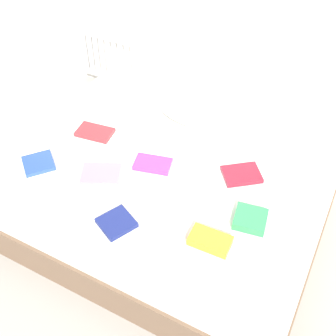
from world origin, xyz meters
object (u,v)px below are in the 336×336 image
Objects in this scene: pillow at (196,115)px; textbook_purple at (153,164)px; textbook_pink at (101,174)px; textbook_white at (181,200)px; textbook_orange at (210,241)px; textbook_red at (95,132)px; textbook_navy at (117,223)px; textbook_blue at (38,163)px; textbook_green at (250,219)px; textbook_maroon at (242,174)px; radiator at (109,58)px; bed at (165,198)px.

pillow reaches higher than textbook_purple.
textbook_white is at bearing -23.21° from textbook_pink.
textbook_red is at bearing 153.95° from textbook_orange.
textbook_purple is at bearing -18.06° from textbook_red.
textbook_orange is (1.06, -0.47, 0.01)m from textbook_red.
textbook_navy is at bearing -89.64° from pillow.
textbook_pink is 1.08× the size of textbook_orange.
textbook_purple is 1.29× the size of textbook_navy.
textbook_white is 0.95m from textbook_blue.
textbook_blue is (-1.20, 0.05, -0.01)m from textbook_orange.
textbook_orange is 1.26× the size of textbook_green.
textbook_purple is at bearing 66.38° from textbook_blue.
textbook_purple is (-0.29, 0.19, -0.00)m from textbook_white.
textbook_blue is (-1.17, -0.50, -0.00)m from textbook_maroon.
pillow reaches higher than textbook_maroon.
radiator is at bearing 95.93° from textbook_pink.
textbook_maroon is at bearing 4.05° from textbook_purple.
textbook_white is at bearing -41.41° from bed.
textbook_green is 0.74m from textbook_navy.
radiator is 2.67× the size of textbook_orange.
textbook_pink is at bearing 162.07° from textbook_navy.
textbook_red is 1.04m from textbook_maroon.
pillow is 1.06m from textbook_orange.
radiator is at bearing 134.23° from textbook_green.
bed is 0.56m from textbook_navy.
textbook_navy is at bearing 25.33° from textbook_blue.
textbook_green is 1.35m from textbook_blue.
textbook_red is (-0.80, 0.28, -0.00)m from textbook_white.
textbook_navy is at bearing -93.90° from bed.
textbook_navy is at bearing -54.61° from textbook_red.
textbook_green is (0.65, -0.69, -0.03)m from pillow.
textbook_green is (0.94, 0.08, 0.01)m from textbook_pink.
textbook_orange reaches higher than textbook_green.
pillow is 2.51× the size of textbook_orange.
textbook_blue is (-0.94, -0.14, -0.00)m from textbook_white.
pillow is at bearing 123.63° from textbook_green.
textbook_pink is 0.94m from textbook_green.
pillow is 1.05m from textbook_navy.
radiator is 1.06× the size of pillow.
bed is 0.84m from textbook_blue.
textbook_blue is (-0.14, -0.42, 0.00)m from textbook_red.
textbook_blue is at bearing -71.93° from radiator.
textbook_purple is at bearing 15.76° from textbook_pink.
textbook_pink is 1.34× the size of textbook_navy.
bed is at bearing -85.83° from pillow.
textbook_maroon is (0.77, 0.39, 0.00)m from textbook_pink.
textbook_blue reaches higher than textbook_red.
textbook_orange reaches higher than textbook_maroon.
textbook_maroon reaches higher than textbook_red.
textbook_blue is at bearing 178.20° from textbook_green.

